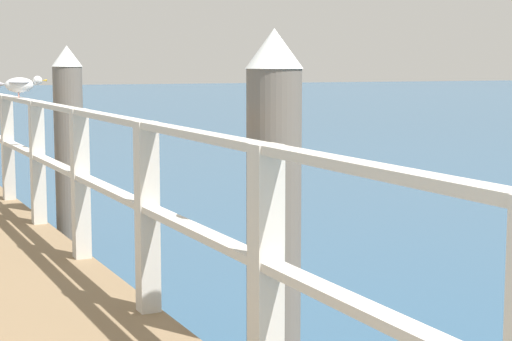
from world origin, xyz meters
The scene contains 3 objects.
dock_piling_near centered at (1.42, 4.65, 1.03)m, with size 0.29×0.29×2.04m.
dock_piling_far centered at (1.42, 9.09, 1.03)m, with size 0.29×0.29×2.04m.
seagull_foreground centered at (1.05, 9.50, 1.67)m, with size 0.47×0.22×0.21m.
Camera 1 is at (-0.54, 0.75, 1.86)m, focal length 60.95 mm.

